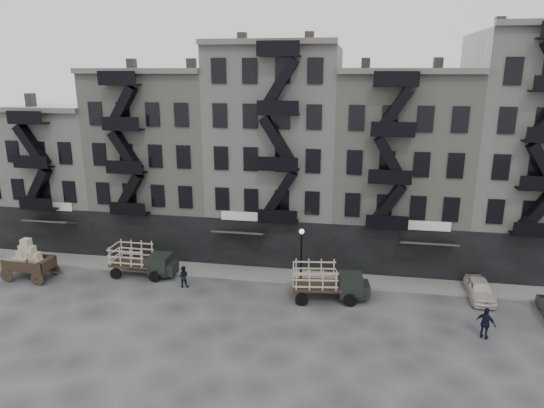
% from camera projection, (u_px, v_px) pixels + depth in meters
% --- Properties ---
extents(ground, '(140.00, 140.00, 0.00)m').
position_uv_depth(ground, '(254.00, 296.00, 33.85)').
color(ground, '#38383A').
rests_on(ground, ground).
extents(sidewalk, '(55.00, 2.50, 0.15)m').
position_uv_depth(sidewalk, '(264.00, 274.00, 37.38)').
color(sidewalk, slate).
rests_on(sidewalk, ground).
extents(building_west, '(10.00, 11.35, 13.20)m').
position_uv_depth(building_west, '(65.00, 173.00, 44.90)').
color(building_west, '#AEA8A0').
rests_on(building_west, ground).
extents(building_midwest, '(10.00, 11.35, 16.20)m').
position_uv_depth(building_midwest, '(166.00, 161.00, 42.82)').
color(building_midwest, gray).
rests_on(building_midwest, ground).
extents(building_center, '(10.00, 11.35, 18.20)m').
position_uv_depth(building_center, '(277.00, 153.00, 40.87)').
color(building_center, '#AEA8A0').
rests_on(building_center, ground).
extents(building_mideast, '(10.00, 11.35, 16.20)m').
position_uv_depth(building_mideast, '(398.00, 169.00, 39.47)').
color(building_mideast, gray).
rests_on(building_mideast, ground).
extents(building_east, '(10.00, 11.35, 19.20)m').
position_uv_depth(building_east, '(532.00, 154.00, 37.39)').
color(building_east, '#AEA8A0').
rests_on(building_east, ground).
extents(lamp_post, '(0.36, 0.36, 4.28)m').
position_uv_depth(lamp_post, '(301.00, 249.00, 35.06)').
color(lamp_post, black).
rests_on(lamp_post, ground).
extents(wagon, '(3.78, 2.19, 3.10)m').
position_uv_depth(wagon, '(27.00, 257.00, 36.27)').
color(wagon, black).
rests_on(wagon, ground).
extents(stake_truck_west, '(5.01, 2.12, 2.50)m').
position_uv_depth(stake_truck_west, '(142.00, 258.00, 36.90)').
color(stake_truck_west, black).
rests_on(stake_truck_west, ground).
extents(stake_truck_east, '(5.36, 2.70, 2.59)m').
position_uv_depth(stake_truck_east, '(328.00, 280.00, 33.02)').
color(stake_truck_east, black).
rests_on(stake_truck_east, ground).
extents(car_east, '(1.66, 4.00, 1.36)m').
position_uv_depth(car_east, '(480.00, 289.00, 33.37)').
color(car_east, beige).
rests_on(car_east, ground).
extents(pedestrian_mid, '(0.87, 0.72, 1.61)m').
position_uv_depth(pedestrian_mid, '(183.00, 276.00, 35.15)').
color(pedestrian_mid, black).
rests_on(pedestrian_mid, ground).
extents(policeman, '(1.22, 1.04, 1.96)m').
position_uv_depth(policeman, '(486.00, 323.00, 28.32)').
color(policeman, black).
rests_on(policeman, ground).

